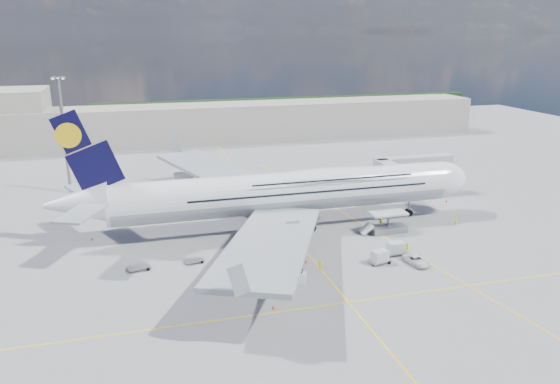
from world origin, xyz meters
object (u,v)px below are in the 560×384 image
object	(u,v)px
service_van	(416,260)
crew_tug	(320,266)
crew_loader	(407,247)
cone_nose	(446,201)
cargo_loader	(387,225)
cone_tail	(92,239)
catering_truck_inner	(235,188)
cone_wing_left_outer	(174,203)
crew_nose	(456,221)
dolly_row_c	(232,257)
light_mast	(64,134)
baggage_tug	(295,277)
crew_van	(381,222)
dolly_nose_far	(396,248)
crew_wing	(259,273)
jet_bridge	(406,167)
dolly_nose_near	(380,257)
cone_wing_right_inner	(306,261)
catering_truck_outer	(186,181)
cone_wing_left_inner	(251,199)
dolly_row_a	(194,261)
cone_wing_right_outer	(273,307)
dolly_row_b	(251,283)
airliner	(287,191)
dolly_back	(139,268)

from	to	relation	value
service_van	crew_tug	world-z (taller)	crew_tug
crew_loader	cone_nose	xyz separation A→B (m)	(21.02, 22.12, -0.50)
cargo_loader	cone_tail	size ratio (longest dim) A/B	17.69
catering_truck_inner	cone_wing_left_outer	world-z (taller)	catering_truck_inner
cargo_loader	crew_nose	size ratio (longest dim) A/B	4.30
dolly_row_c	crew_loader	distance (m)	28.62
light_mast	baggage_tug	distance (m)	68.43
crew_nose	crew_van	size ratio (longest dim) A/B	1.22
dolly_row_c	cone_wing_left_outer	world-z (taller)	dolly_row_c
dolly_nose_far	cone_nose	distance (m)	32.80
light_mast	crew_wing	xyz separation A→B (m)	(30.27, -54.48, -12.36)
jet_bridge	crew_loader	size ratio (longest dim) A/B	11.69
dolly_nose_near	cone_wing_right_inner	size ratio (longest dim) A/B	5.66
crew_loader	catering_truck_outer	bearing A→B (deg)	-173.82
light_mast	crew_loader	bearing A→B (deg)	-42.59
dolly_nose_near	cone_wing_left_outer	world-z (taller)	dolly_nose_near
catering_truck_inner	cone_wing_left_inner	distance (m)	4.97
cargo_loader	crew_tug	world-z (taller)	cargo_loader
jet_bridge	dolly_row_a	bearing A→B (deg)	-154.94
dolly_nose_far	cone_wing_right_outer	world-z (taller)	dolly_nose_far
service_van	crew_nose	bearing A→B (deg)	31.94
service_van	crew_nose	xyz separation A→B (m)	(15.71, 13.72, 0.32)
cone_nose	crew_loader	bearing A→B (deg)	-133.54
dolly_row_a	dolly_nose_far	size ratio (longest dim) A/B	0.91
baggage_tug	service_van	bearing A→B (deg)	18.38
dolly_row_b	cone_tail	world-z (taller)	cone_tail
light_mast	dolly_nose_far	size ratio (longest dim) A/B	7.32
airliner	cone_wing_left_outer	xyz separation A→B (m)	(-18.75, 19.95, -6.61)
cargo_loader	cone_nose	bearing A→B (deg)	32.50
baggage_tug	service_van	distance (m)	19.92
baggage_tug	catering_truck_inner	size ratio (longest dim) A/B	0.57
cone_wing_right_outer	dolly_row_c	bearing A→B (deg)	98.58
dolly_row_a	crew_tug	bearing A→B (deg)	-33.97
dolly_row_c	catering_truck_outer	size ratio (longest dim) A/B	0.48
cone_wing_right_inner	light_mast	bearing A→B (deg)	127.02
crew_tug	catering_truck_inner	bearing A→B (deg)	102.19
cargo_loader	dolly_nose_far	distance (m)	10.59
airliner	cone_nose	distance (m)	37.70
jet_bridge	dolly_back	distance (m)	61.08
baggage_tug	cone_nose	world-z (taller)	baggage_tug
dolly_back	cone_nose	world-z (taller)	cone_nose
dolly_back	crew_wing	xyz separation A→B (m)	(16.73, -7.57, 0.47)
airliner	jet_bridge	bearing A→B (deg)	20.31
dolly_nose_far	airliner	bearing A→B (deg)	129.43
crew_loader	crew_tug	distance (m)	16.52
light_mast	cone_wing_right_outer	distance (m)	71.90
crew_van	catering_truck_outer	bearing A→B (deg)	35.44
dolly_row_c	cone_nose	bearing A→B (deg)	26.98
dolly_nose_near	catering_truck_outer	world-z (taller)	catering_truck_outer
dolly_row_c	crew_wing	bearing A→B (deg)	-60.61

